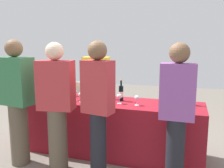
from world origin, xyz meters
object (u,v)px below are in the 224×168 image
at_px(wine_bottle_0, 70,88).
at_px(guest_0, 17,99).
at_px(wine_bottle_2, 90,91).
at_px(wine_glass_0, 65,95).
at_px(wine_bottle_4, 109,91).
at_px(wine_bottle_5, 121,93).
at_px(guest_2, 98,105).
at_px(wine_bottle_7, 188,97).
at_px(wine_bottle_1, 84,90).
at_px(guest_1, 57,104).
at_px(server_pouring, 96,88).
at_px(wine_glass_2, 81,95).
at_px(wine_bottle_6, 167,96).
at_px(menu_board, 79,105).
at_px(wine_glass_4, 137,98).
at_px(wine_glass_1, 74,93).
at_px(wine_glass_3, 119,97).
at_px(wine_bottle_3, 100,91).
at_px(guest_3, 177,111).

distance_m(wine_bottle_0, guest_0, 0.90).
height_order(wine_bottle_2, wine_glass_0, wine_bottle_2).
xyz_separation_m(wine_bottle_2, wine_bottle_4, (0.28, 0.03, 0.01)).
relative_size(wine_bottle_5, guest_2, 0.19).
height_order(wine_bottle_7, guest_0, guest_0).
xyz_separation_m(wine_bottle_1, guest_1, (-0.01, -0.79, -0.03)).
height_order(wine_bottle_1, server_pouring, server_pouring).
height_order(wine_bottle_0, wine_bottle_1, same).
height_order(wine_glass_2, guest_2, guest_2).
bearing_deg(guest_1, wine_bottle_0, 98.28).
relative_size(wine_bottle_6, menu_board, 0.37).
bearing_deg(wine_bottle_0, guest_2, -46.69).
relative_size(wine_bottle_2, wine_glass_4, 2.30).
bearing_deg(wine_glass_1, wine_glass_0, -146.47).
relative_size(wine_bottle_0, guest_2, 0.20).
distance_m(wine_glass_3, guest_2, 0.60).
distance_m(wine_bottle_3, guest_1, 0.84).
distance_m(wine_bottle_2, server_pouring, 0.52).
height_order(wine_bottle_4, wine_glass_4, wine_bottle_4).
bearing_deg(wine_bottle_3, wine_glass_0, -142.87).
bearing_deg(wine_bottle_7, wine_bottle_4, 179.23).
bearing_deg(server_pouring, wine_bottle_5, 134.46).
height_order(wine_bottle_3, server_pouring, server_pouring).
height_order(wine_bottle_5, wine_bottle_7, wine_bottle_5).
relative_size(wine_bottle_7, menu_board, 0.35).
relative_size(wine_bottle_3, wine_glass_1, 2.06).
distance_m(wine_bottle_2, wine_glass_3, 0.56).
xyz_separation_m(wine_bottle_6, wine_glass_2, (-1.15, -0.25, -0.02)).
distance_m(wine_bottle_1, wine_bottle_4, 0.39).
height_order(wine_bottle_1, wine_glass_3, wine_bottle_1).
distance_m(wine_bottle_3, wine_glass_3, 0.43).
bearing_deg(menu_board, wine_bottle_7, -19.08).
bearing_deg(wine_glass_2, wine_bottle_2, 85.52).
xyz_separation_m(wine_glass_0, wine_glass_3, (0.78, 0.08, 0.00)).
bearing_deg(wine_bottle_5, wine_glass_1, -164.87).
distance_m(wine_bottle_6, guest_0, 1.97).
height_order(wine_bottle_7, menu_board, wine_bottle_7).
height_order(wine_glass_1, wine_glass_3, wine_glass_1).
xyz_separation_m(wine_bottle_4, wine_glass_1, (-0.44, -0.25, -0.01)).
relative_size(wine_bottle_6, server_pouring, 0.21).
bearing_deg(guest_0, wine_bottle_0, 77.47).
height_order(wine_glass_4, guest_0, guest_0).
xyz_separation_m(wine_bottle_5, wine_glass_2, (-0.52, -0.24, -0.02)).
bearing_deg(wine_glass_0, wine_bottle_0, 107.82).
relative_size(wine_bottle_2, wine_glass_0, 2.35).
bearing_deg(guest_2, wine_bottle_2, 129.40).
xyz_separation_m(guest_0, menu_board, (0.13, 1.53, -0.44)).
distance_m(wine_bottle_7, guest_1, 1.72).
distance_m(wine_bottle_5, guest_2, 0.76).
bearing_deg(wine_glass_3, guest_3, -33.25).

